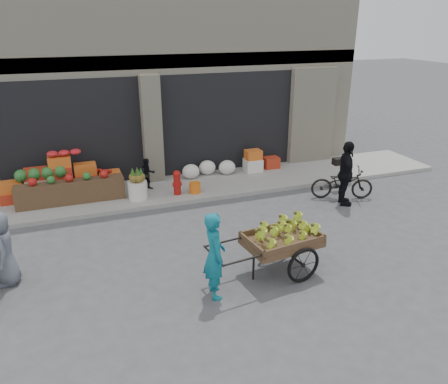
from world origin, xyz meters
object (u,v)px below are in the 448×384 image
object	(u,v)px
pineapple_bin	(138,190)
seated_person	(148,174)
cyclist	(346,174)
banana_cart	(280,239)
vendor_woman	(215,255)
vendor_grey	(2,248)
orange_bucket	(195,188)
fire_hydrant	(177,181)
bicycle	(342,183)

from	to	relation	value
pineapple_bin	seated_person	distance (m)	0.75
cyclist	seated_person	bearing A→B (deg)	83.33
banana_cart	vendor_woman	size ratio (longest dim) A/B	1.56
seated_person	vendor_grey	size ratio (longest dim) A/B	0.63
orange_bucket	banana_cart	size ratio (longest dim) A/B	0.12
fire_hydrant	bicycle	size ratio (longest dim) A/B	0.41
vendor_woman	pineapple_bin	bearing A→B (deg)	11.33
pineapple_bin	seated_person	size ratio (longest dim) A/B	0.56
seated_person	bicycle	xyz separation A→B (m)	(5.06, -2.23, -0.13)
fire_hydrant	banana_cart	size ratio (longest dim) A/B	0.28
fire_hydrant	vendor_grey	bearing A→B (deg)	-143.64
vendor_grey	cyclist	xyz separation A→B (m)	(8.28, 1.06, 0.15)
seated_person	cyclist	xyz separation A→B (m)	(4.86, -2.63, 0.30)
orange_bucket	cyclist	bearing A→B (deg)	-27.80
banana_cart	cyclist	distance (m)	4.09
orange_bucket	cyclist	distance (m)	4.18
seated_person	banana_cart	xyz separation A→B (m)	(1.63, -5.13, 0.16)
bicycle	orange_bucket	bearing A→B (deg)	90.13
banana_cart	cyclist	world-z (taller)	cyclist
orange_bucket	banana_cart	bearing A→B (deg)	-84.46
pineapple_bin	fire_hydrant	bearing A→B (deg)	-2.60
vendor_grey	vendor_woman	bearing A→B (deg)	54.88
cyclist	orange_bucket	bearing A→B (deg)	83.95
vendor_grey	fire_hydrant	bearing A→B (deg)	117.02
bicycle	pineapple_bin	bearing A→B (deg)	95.13
pineapple_bin	banana_cart	distance (m)	4.98
seated_person	vendor_grey	xyz separation A→B (m)	(-3.43, -3.69, 0.15)
orange_bucket	bicycle	world-z (taller)	bicycle
pineapple_bin	banana_cart	xyz separation A→B (m)	(2.03, -4.53, 0.38)
orange_bucket	bicycle	xyz separation A→B (m)	(3.86, -1.53, 0.18)
vendor_woman	orange_bucket	bearing A→B (deg)	-7.68
vendor_woman	cyclist	world-z (taller)	cyclist
pineapple_bin	cyclist	size ratio (longest dim) A/B	0.29
fire_hydrant	vendor_grey	xyz separation A→B (m)	(-4.13, -3.04, 0.23)
orange_bucket	banana_cart	xyz separation A→B (m)	(0.43, -4.43, 0.48)
seated_person	bicycle	world-z (taller)	seated_person
orange_bucket	cyclist	xyz separation A→B (m)	(3.66, -1.93, 0.62)
seated_person	cyclist	world-z (taller)	cyclist
fire_hydrant	vendor_grey	world-z (taller)	vendor_grey
fire_hydrant	cyclist	size ratio (longest dim) A/B	0.40
pineapple_bin	seated_person	bearing A→B (deg)	56.31
pineapple_bin	vendor_grey	bearing A→B (deg)	-134.42
vendor_woman	seated_person	bearing A→B (deg)	6.38
pineapple_bin	banana_cart	world-z (taller)	banana_cart
fire_hydrant	seated_person	world-z (taller)	seated_person
bicycle	cyclist	size ratio (longest dim) A/B	0.97
orange_bucket	seated_person	bearing A→B (deg)	149.74
vendor_woman	vendor_grey	distance (m)	4.01
fire_hydrant	orange_bucket	size ratio (longest dim) A/B	2.22
pineapple_bin	orange_bucket	xyz separation A→B (m)	(1.60, -0.10, -0.10)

